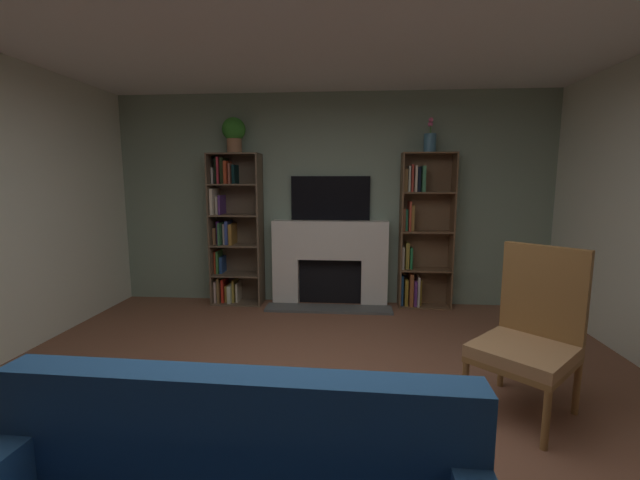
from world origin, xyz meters
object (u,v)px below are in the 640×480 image
(coffee_table, at_px, (263,420))
(potted_plant, at_px, (234,133))
(bookshelf_right, at_px, (420,235))
(tv, at_px, (330,198))
(armchair, at_px, (530,334))
(bookshelf_left, at_px, (232,230))
(fireplace, at_px, (330,261))
(vase_with_flowers, at_px, (430,141))

(coffee_table, bearing_deg, potted_plant, 108.09)
(bookshelf_right, bearing_deg, coffee_table, -111.75)
(tv, xyz_separation_m, bookshelf_right, (1.11, -0.07, -0.45))
(coffee_table, bearing_deg, armchair, 27.60)
(armchair, bearing_deg, tv, 121.97)
(bookshelf_left, distance_m, coffee_table, 3.40)
(fireplace, height_order, potted_plant, potted_plant)
(bookshelf_left, xyz_separation_m, vase_with_flowers, (2.44, -0.03, 1.09))
(fireplace, height_order, vase_with_flowers, vase_with_flowers)
(coffee_table, bearing_deg, vase_with_flowers, 66.80)
(fireplace, bearing_deg, bookshelf_right, 0.79)
(potted_plant, bearing_deg, vase_with_flowers, -0.03)
(tv, relative_size, potted_plant, 2.28)
(potted_plant, relative_size, vase_with_flowers, 1.09)
(bookshelf_left, xyz_separation_m, coffee_table, (1.10, -3.16, -0.58))
(vase_with_flowers, bearing_deg, tv, 174.16)
(bookshelf_left, distance_m, potted_plant, 1.21)
(bookshelf_left, bearing_deg, armchair, -39.87)
(armchair, bearing_deg, coffee_table, -152.40)
(potted_plant, bearing_deg, coffee_table, -71.91)
(vase_with_flowers, relative_size, armchair, 0.35)
(tv, xyz_separation_m, coffee_table, (-0.16, -3.26, -0.98))
(tv, height_order, bookshelf_left, bookshelf_left)
(tv, bearing_deg, armchair, -58.03)
(bookshelf_right, bearing_deg, tv, 176.55)
(bookshelf_right, relative_size, armchair, 1.69)
(bookshelf_left, xyz_separation_m, potted_plant, (0.07, -0.02, 1.21))
(bookshelf_right, relative_size, potted_plant, 4.40)
(fireplace, distance_m, armchair, 2.75)
(tv, distance_m, armchair, 2.94)
(bookshelf_left, relative_size, armchair, 1.69)
(armchair, bearing_deg, potted_plant, 139.68)
(bookshelf_right, bearing_deg, potted_plant, -178.68)
(vase_with_flowers, bearing_deg, coffee_table, -113.20)
(bookshelf_left, relative_size, bookshelf_right, 1.00)
(fireplace, xyz_separation_m, vase_with_flowers, (1.18, -0.04, 1.47))
(fireplace, relative_size, vase_with_flowers, 3.89)
(tv, distance_m, bookshelf_left, 1.32)
(fireplace, height_order, bookshelf_left, bookshelf_left)
(bookshelf_right, xyz_separation_m, armchair, (0.38, -2.33, -0.36))
(fireplace, relative_size, bookshelf_left, 0.81)
(potted_plant, relative_size, armchair, 0.38)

